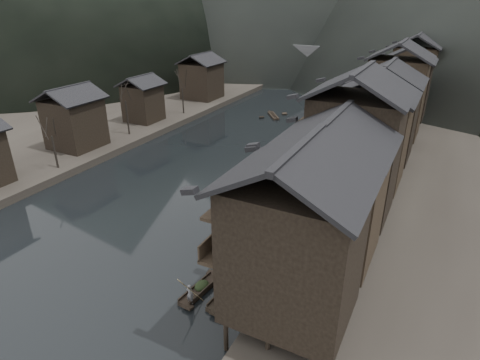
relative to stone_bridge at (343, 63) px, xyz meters
The scene contains 12 objects.
water 72.18m from the stone_bridge, 90.00° to the right, with size 300.00×300.00×0.00m, color black.
left_bank 47.64m from the stone_bridge, 137.56° to the right, with size 40.00×200.00×1.20m, color #2D2823.
stilt_houses 55.59m from the stone_bridge, 71.84° to the right, with size 9.00×67.60×15.18m.
left_houses 55.79m from the stone_bridge, 111.56° to the right, with size 8.10×53.20×8.73m.
bare_trees 62.42m from the stone_bridge, 105.81° to the right, with size 3.57×43.02×7.14m.
moored_sampans 46.73m from the stone_bridge, 74.94° to the right, with size 3.34×72.47×0.47m.
midriver_boats 19.32m from the stone_bridge, 84.09° to the right, with size 14.07×37.98×0.44m.
stone_bridge is the anchor object (origin of this frame).
hero_sampan 79.36m from the stone_bridge, 82.83° to the right, with size 1.34×4.52×0.43m.
cargo_heap 79.13m from the stone_bridge, 82.82° to the right, with size 0.98×1.29×0.59m, color black.
boatman 80.87m from the stone_bridge, 82.85° to the right, with size 0.59×0.38×1.61m, color slate.
bamboo_pole 80.81m from the stone_bridge, 82.71° to the right, with size 0.06×0.06×3.81m, color #8C7A51.
Camera 1 is at (23.29, -26.10, 20.06)m, focal length 30.00 mm.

